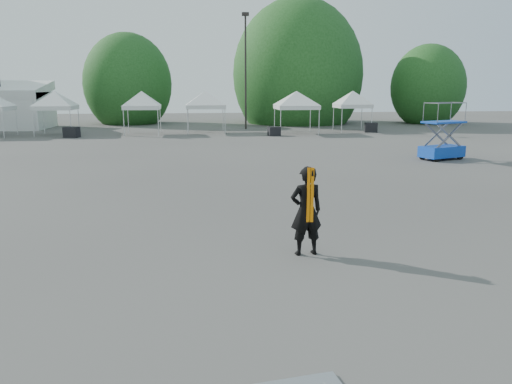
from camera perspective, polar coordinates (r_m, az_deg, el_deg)
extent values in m
plane|color=#474442|center=(12.61, -0.12, -4.91)|extent=(120.00, 120.00, 0.00)
cylinder|color=black|center=(44.22, -1.20, 13.36)|extent=(0.16, 0.16, 9.50)
cube|color=black|center=(44.61, -1.23, 19.67)|extent=(0.60, 0.25, 0.30)
cylinder|color=#382314|center=(52.46, -14.28, 8.83)|extent=(0.36, 0.36, 2.27)
ellipsoid|color=#1B4717|center=(52.40, -14.44, 11.89)|extent=(4.16, 4.16, 4.78)
cylinder|color=#382314|center=(52.09, 4.70, 9.43)|extent=(0.36, 0.36, 2.80)
ellipsoid|color=#1B4717|center=(52.05, 4.77, 13.22)|extent=(5.12, 5.12, 5.89)
cylinder|color=#382314|center=(54.36, 18.84, 8.57)|extent=(0.36, 0.36, 2.10)
ellipsoid|color=#1B4717|center=(54.30, 19.03, 11.29)|extent=(3.84, 3.84, 4.42)
cylinder|color=silver|center=(40.56, -26.95, 6.91)|extent=(0.06, 0.06, 2.00)
cylinder|color=silver|center=(43.23, -25.69, 7.26)|extent=(0.06, 0.06, 2.00)
cylinder|color=silver|center=(40.75, -24.12, 7.18)|extent=(0.06, 0.06, 2.00)
cylinder|color=silver|center=(40.04, -20.42, 7.40)|extent=(0.06, 0.06, 2.00)
cylinder|color=silver|center=(43.31, -23.09, 7.49)|extent=(0.06, 0.06, 2.00)
cylinder|color=silver|center=(42.65, -19.60, 7.69)|extent=(0.06, 0.06, 2.00)
cube|color=silver|center=(41.61, -21.93, 8.93)|extent=(2.88, 2.88, 0.30)
pyramid|color=silver|center=(41.58, -22.06, 10.64)|extent=(4.08, 4.08, 1.10)
cylinder|color=silver|center=(39.20, -14.87, 7.67)|extent=(0.06, 0.06, 2.00)
cylinder|color=silver|center=(38.93, -11.12, 7.81)|extent=(0.06, 0.06, 2.00)
cylinder|color=silver|center=(41.72, -14.40, 7.93)|extent=(0.06, 0.06, 2.00)
cylinder|color=silver|center=(41.47, -10.87, 8.06)|extent=(0.06, 0.06, 2.00)
cube|color=silver|center=(40.25, -12.89, 9.41)|extent=(2.75, 2.75, 0.30)
pyramid|color=silver|center=(40.22, -12.97, 11.19)|extent=(3.89, 3.89, 1.10)
cylinder|color=silver|center=(39.55, -7.82, 7.99)|extent=(0.06, 0.06, 2.00)
cylinder|color=silver|center=(39.62, -3.56, 8.08)|extent=(0.06, 0.06, 2.00)
cylinder|color=silver|center=(42.46, -7.77, 8.25)|extent=(0.06, 0.06, 2.00)
cylinder|color=silver|center=(42.52, -3.80, 8.34)|extent=(0.06, 0.06, 2.00)
cube|color=silver|center=(40.96, -5.77, 9.68)|extent=(3.12, 3.12, 0.30)
pyramid|color=silver|center=(40.93, -5.81, 11.43)|extent=(4.41, 4.41, 1.10)
cylinder|color=silver|center=(38.16, 2.83, 7.94)|extent=(0.06, 0.06, 2.00)
cylinder|color=silver|center=(38.77, 7.22, 7.93)|extent=(0.06, 0.06, 2.00)
cylinder|color=silver|center=(41.09, 2.13, 8.23)|extent=(0.06, 0.06, 2.00)
cylinder|color=silver|center=(41.66, 6.22, 8.22)|extent=(0.06, 0.06, 2.00)
cube|color=silver|center=(39.84, 4.63, 9.64)|extent=(3.18, 3.18, 0.30)
pyramid|color=silver|center=(39.81, 4.66, 11.44)|extent=(4.50, 4.50, 1.10)
cylinder|color=silver|center=(41.34, 9.78, 8.09)|extent=(0.06, 0.06, 2.00)
cylinder|color=silver|center=(42.13, 13.08, 8.03)|extent=(0.06, 0.06, 2.00)
cylinder|color=silver|center=(43.75, 8.84, 8.33)|extent=(0.06, 0.06, 2.00)
cylinder|color=silver|center=(44.49, 11.98, 8.27)|extent=(0.06, 0.06, 2.00)
cube|color=silver|center=(42.86, 10.97, 9.63)|extent=(2.71, 2.71, 0.30)
pyramid|color=silver|center=(42.83, 11.04, 11.30)|extent=(3.83, 3.83, 1.10)
imported|color=black|center=(10.97, 5.75, -2.17)|extent=(0.78, 0.57, 1.98)
cube|color=orange|center=(10.69, 6.02, -0.37)|extent=(0.16, 0.03, 1.19)
cube|color=#0B2596|center=(27.26, 20.45, 4.37)|extent=(2.48, 1.84, 0.56)
cube|color=#0B2596|center=(27.12, 20.68, 7.49)|extent=(2.38, 1.76, 0.09)
cylinder|color=black|center=(26.36, 19.94, 3.63)|extent=(0.36, 0.25, 0.33)
cylinder|color=black|center=(27.62, 22.29, 3.80)|extent=(0.36, 0.25, 0.33)
cylinder|color=black|center=(26.99, 18.49, 3.90)|extent=(0.36, 0.25, 0.33)
cylinder|color=black|center=(28.22, 20.85, 4.06)|extent=(0.36, 0.25, 0.33)
cube|color=black|center=(39.15, -20.32, 6.43)|extent=(1.17, 1.01, 0.78)
cube|color=black|center=(38.12, 2.08, 6.95)|extent=(0.97, 0.81, 0.68)
cube|color=black|center=(42.19, 12.99, 7.20)|extent=(1.13, 0.96, 0.77)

